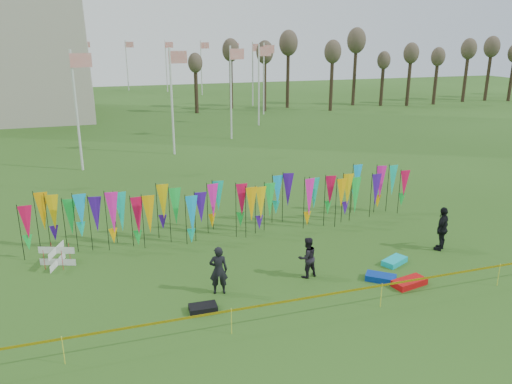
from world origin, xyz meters
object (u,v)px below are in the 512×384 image
object	(u,v)px
box_kite	(57,256)
kite_bag_black	(203,308)
kite_bag_blue	(381,278)
person_right	(442,229)
kite_bag_turquoise	(394,261)
person_mid	(307,257)
kite_bag_red	(409,282)
person_left	(219,270)

from	to	relation	value
box_kite	kite_bag_black	xyz separation A→B (m)	(4.85, -5.19, -0.31)
kite_bag_blue	person_right	bearing A→B (deg)	23.53
person_right	kite_bag_turquoise	size ratio (longest dim) A/B	1.75
person_mid	kite_bag_blue	size ratio (longest dim) A/B	1.46
kite_bag_blue	box_kite	bearing A→B (deg)	156.50
kite_bag_turquoise	kite_bag_blue	size ratio (longest dim) A/B	1.00
person_mid	kite_bag_red	distance (m)	3.88
kite_bag_blue	kite_bag_black	xyz separation A→B (m)	(-6.87, -0.09, -0.01)
person_left	person_mid	xyz separation A→B (m)	(3.52, 0.21, -0.10)
kite_bag_red	person_mid	bearing A→B (deg)	151.43
person_left	kite_bag_blue	bearing A→B (deg)	-177.88
person_left	person_right	size ratio (longest dim) A/B	0.93
person_right	person_left	bearing A→B (deg)	-30.12
person_left	kite_bag_red	distance (m)	7.10
person_right	kite_bag_black	xyz separation A→B (m)	(-10.85, -1.82, -0.86)
person_right	person_mid	bearing A→B (deg)	-29.57
person_right	kite_bag_black	size ratio (longest dim) A/B	2.08
box_kite	person_mid	xyz separation A→B (m)	(9.18, -3.94, 0.39)
person_left	person_right	xyz separation A→B (m)	(10.04, 0.78, 0.06)
kite_bag_blue	kite_bag_red	xyz separation A→B (m)	(0.80, -0.67, 0.00)
person_right	kite_bag_red	distance (m)	4.07
box_kite	person_right	xyz separation A→B (m)	(15.71, -3.37, 0.55)
person_right	kite_bag_turquoise	xyz separation A→B (m)	(-2.67, -0.63, -0.86)
kite_bag_turquoise	person_mid	bearing A→B (deg)	179.17
box_kite	kite_bag_blue	world-z (taller)	box_kite
box_kite	kite_bag_black	world-z (taller)	box_kite
person_left	kite_bag_blue	xyz separation A→B (m)	(6.07, -0.95, -0.79)
person_left	box_kite	bearing A→B (deg)	-25.25
kite_bag_turquoise	kite_bag_red	world-z (taller)	kite_bag_red
box_kite	person_mid	distance (m)	9.99
box_kite	kite_bag_turquoise	world-z (taller)	box_kite
person_right	kite_bag_turquoise	distance (m)	2.88
person_mid	kite_bag_turquoise	distance (m)	3.92
kite_bag_red	kite_bag_black	bearing A→B (deg)	175.71
kite_bag_red	kite_bag_black	xyz separation A→B (m)	(-7.68, 0.58, -0.01)
box_kite	person_right	bearing A→B (deg)	-12.10
person_mid	kite_bag_red	size ratio (longest dim) A/B	1.23
person_left	kite_bag_black	distance (m)	1.54
person_mid	person_right	distance (m)	6.55
person_left	kite_bag_red	xyz separation A→B (m)	(6.87, -1.61, -0.78)
person_left	kite_bag_red	world-z (taller)	person_left
person_left	person_right	world-z (taller)	person_right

